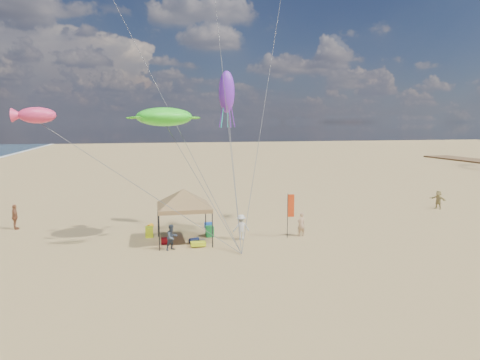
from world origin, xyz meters
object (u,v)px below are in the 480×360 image
at_px(person_near_b, 172,237).
at_px(person_far_c, 438,200).
at_px(person_far_a, 15,217).
at_px(cooler_red, 166,241).
at_px(cooler_blue, 208,225).
at_px(beach_cart, 198,244).
at_px(chair_yellow, 149,232).
at_px(chair_green, 210,231).
at_px(canopy_tent, 183,191).
at_px(person_near_a, 301,224).
at_px(feather_flag, 290,208).
at_px(person_near_c, 241,227).

relative_size(person_near_b, person_far_c, 0.95).
relative_size(person_near_b, person_far_a, 0.86).
relative_size(cooler_red, person_far_c, 0.33).
relative_size(cooler_blue, beach_cart, 0.60).
relative_size(chair_yellow, person_near_b, 0.45).
xyz_separation_m(chair_green, person_far_c, (21.11, 4.59, 0.47)).
height_order(canopy_tent, chair_green, canopy_tent).
height_order(chair_green, person_near_a, person_near_a).
bearing_deg(feather_flag, person_far_c, 21.10).
height_order(cooler_blue, chair_green, chair_green).
bearing_deg(cooler_blue, cooler_red, -132.77).
bearing_deg(chair_green, cooler_red, -159.25).
xyz_separation_m(beach_cart, person_near_a, (7.05, 0.95, 0.60)).
height_order(feather_flag, cooler_red, feather_flag).
relative_size(cooler_blue, person_far_a, 0.30).
relative_size(canopy_tent, feather_flag, 2.16).
bearing_deg(cooler_blue, chair_green, -96.99).
xyz_separation_m(chair_yellow, person_far_c, (25.05, 3.85, 0.47)).
distance_m(chair_yellow, person_far_c, 25.35).
bearing_deg(person_near_c, canopy_tent, -7.64).
relative_size(chair_yellow, person_near_a, 0.44).
relative_size(cooler_blue, chair_green, 0.77).
xyz_separation_m(feather_flag, beach_cart, (-6.15, -0.67, -1.78)).
distance_m(chair_green, person_near_a, 6.12).
bearing_deg(beach_cart, person_near_a, 7.65).
xyz_separation_m(chair_green, beach_cart, (-1.09, -2.28, -0.15)).
height_order(canopy_tent, person_near_b, canopy_tent).
bearing_deg(person_near_a, cooler_red, -12.56).
height_order(canopy_tent, cooler_red, canopy_tent).
distance_m(canopy_tent, beach_cart, 3.44).
relative_size(feather_flag, cooler_blue, 5.49).
height_order(cooler_blue, beach_cart, cooler_blue).
bearing_deg(feather_flag, chair_green, 162.35).
xyz_separation_m(cooler_red, beach_cart, (1.89, -1.15, 0.01)).
bearing_deg(chair_green, person_near_c, -36.03).
xyz_separation_m(feather_flag, cooler_red, (-8.04, 0.48, -1.79)).
relative_size(cooler_blue, person_far_c, 0.33).
relative_size(cooler_red, cooler_blue, 1.00).
bearing_deg(canopy_tent, chair_green, 28.10).
distance_m(canopy_tent, person_far_a, 13.05).
relative_size(beach_cart, person_near_c, 0.54).
xyz_separation_m(feather_flag, chair_green, (-5.06, 1.61, -1.63)).
height_order(beach_cart, person_near_b, person_near_b).
xyz_separation_m(chair_yellow, person_near_b, (1.24, -3.31, 0.43)).
distance_m(canopy_tent, person_near_b, 3.12).
bearing_deg(canopy_tent, cooler_blue, 58.17).
height_order(cooler_blue, person_near_a, person_near_a).
bearing_deg(person_far_c, cooler_red, -101.37).
bearing_deg(cooler_blue, person_far_a, 168.82).
height_order(chair_yellow, person_near_b, person_near_b).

